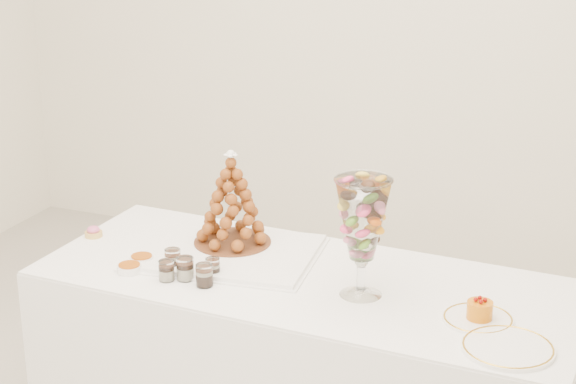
% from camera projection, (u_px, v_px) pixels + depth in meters
% --- Properties ---
extents(buffet_table, '(1.86, 0.80, 0.70)m').
position_uv_depth(buffet_table, '(307.00, 370.00, 3.32)').
color(buffet_table, white).
rests_on(buffet_table, ground).
extents(lace_tray, '(0.67, 0.53, 0.02)m').
position_uv_depth(lace_tray, '(226.00, 252.00, 3.39)').
color(lace_tray, white).
rests_on(lace_tray, buffet_table).
extents(macaron_vase, '(0.18, 0.18, 0.39)m').
position_uv_depth(macaron_vase, '(363.00, 221.00, 3.00)').
color(macaron_vase, white).
rests_on(macaron_vase, buffet_table).
extents(cake_plate, '(0.21, 0.21, 0.01)m').
position_uv_depth(cake_plate, '(478.00, 319.00, 2.91)').
color(cake_plate, white).
rests_on(cake_plate, buffet_table).
extents(spare_plate, '(0.27, 0.27, 0.01)m').
position_uv_depth(spare_plate, '(508.00, 348.00, 2.74)').
color(spare_plate, white).
rests_on(spare_plate, buffet_table).
extents(pink_tart, '(0.07, 0.07, 0.04)m').
position_uv_depth(pink_tart, '(93.00, 232.00, 3.55)').
color(pink_tart, tan).
rests_on(pink_tart, buffet_table).
extents(verrine_a, '(0.06, 0.06, 0.07)m').
position_uv_depth(verrine_a, '(173.00, 260.00, 3.26)').
color(verrine_a, white).
rests_on(verrine_a, buffet_table).
extents(verrine_b, '(0.07, 0.07, 0.08)m').
position_uv_depth(verrine_b, '(185.00, 269.00, 3.18)').
color(verrine_b, white).
rests_on(verrine_b, buffet_table).
extents(verrine_c, '(0.06, 0.06, 0.07)m').
position_uv_depth(verrine_c, '(213.00, 268.00, 3.20)').
color(verrine_c, white).
rests_on(verrine_c, buffet_table).
extents(verrine_d, '(0.05, 0.05, 0.07)m').
position_uv_depth(verrine_d, '(166.00, 271.00, 3.18)').
color(verrine_d, white).
rests_on(verrine_d, buffet_table).
extents(verrine_e, '(0.06, 0.06, 0.08)m').
position_uv_depth(verrine_e, '(204.00, 275.00, 3.13)').
color(verrine_e, white).
rests_on(verrine_e, buffet_table).
extents(ramekin_back, '(0.08, 0.08, 0.03)m').
position_uv_depth(ramekin_back, '(142.00, 260.00, 3.32)').
color(ramekin_back, white).
rests_on(ramekin_back, buffet_table).
extents(ramekin_front, '(0.08, 0.08, 0.03)m').
position_uv_depth(ramekin_front, '(129.00, 269.00, 3.25)').
color(ramekin_front, white).
rests_on(ramekin_front, buffet_table).
extents(croquembouche, '(0.28, 0.28, 0.34)m').
position_uv_depth(croquembouche, '(232.00, 198.00, 3.39)').
color(croquembouche, brown).
rests_on(croquembouche, lace_tray).
extents(mousse_cake, '(0.08, 0.08, 0.07)m').
position_uv_depth(mousse_cake, '(480.00, 310.00, 2.90)').
color(mousse_cake, '#D16C09').
rests_on(mousse_cake, cake_plate).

